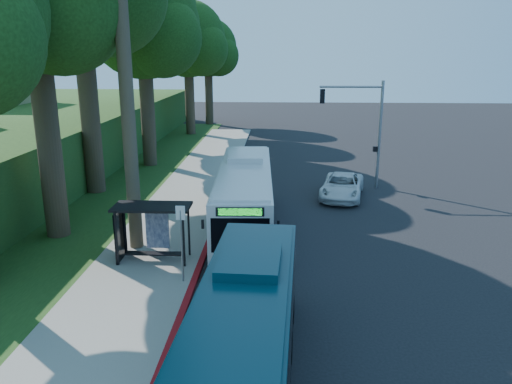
{
  "coord_description": "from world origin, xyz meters",
  "views": [
    {
      "loc": [
        -1.76,
        -22.58,
        8.65
      ],
      "look_at": [
        -2.85,
        1.0,
        2.07
      ],
      "focal_mm": 35.0,
      "sensor_mm": 36.0,
      "label": 1
    }
  ],
  "objects_px": {
    "white_bus": "(245,197)",
    "teal_bus": "(242,347)",
    "pickup": "(342,186)",
    "bus_shelter": "(148,221)"
  },
  "relations": [
    {
      "from": "white_bus",
      "to": "teal_bus",
      "type": "distance_m",
      "value": 12.98
    },
    {
      "from": "white_bus",
      "to": "pickup",
      "type": "height_order",
      "value": "white_bus"
    },
    {
      "from": "teal_bus",
      "to": "bus_shelter",
      "type": "bearing_deg",
      "value": 120.58
    },
    {
      "from": "white_bus",
      "to": "pickup",
      "type": "bearing_deg",
      "value": 45.86
    },
    {
      "from": "white_bus",
      "to": "teal_bus",
      "type": "relative_size",
      "value": 1.07
    },
    {
      "from": "teal_bus",
      "to": "pickup",
      "type": "height_order",
      "value": "teal_bus"
    },
    {
      "from": "white_bus",
      "to": "bus_shelter",
      "type": "bearing_deg",
      "value": -135.61
    },
    {
      "from": "bus_shelter",
      "to": "teal_bus",
      "type": "bearing_deg",
      "value": -62.33
    },
    {
      "from": "pickup",
      "to": "bus_shelter",
      "type": "bearing_deg",
      "value": -120.45
    },
    {
      "from": "bus_shelter",
      "to": "pickup",
      "type": "bearing_deg",
      "value": 47.48
    }
  ]
}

